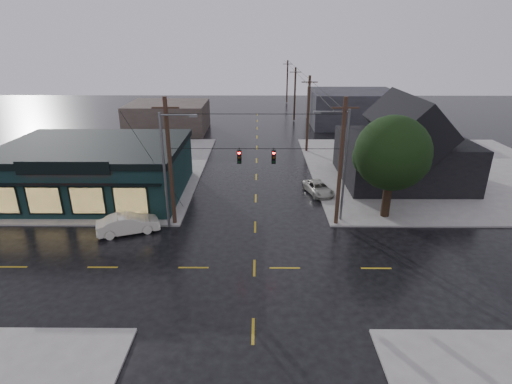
{
  "coord_description": "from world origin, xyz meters",
  "views": [
    {
      "loc": [
        0.27,
        -22.52,
        14.26
      ],
      "look_at": [
        0.08,
        3.97,
        3.8
      ],
      "focal_mm": 28.0,
      "sensor_mm": 36.0,
      "label": 1
    }
  ],
  "objects_px": {
    "utility_pole_nw": "(175,224)",
    "sedan_cream": "(128,224)",
    "utility_pole_ne": "(336,224)",
    "corner_tree": "(392,153)",
    "suv_silver": "(318,188)"
  },
  "relations": [
    {
      "from": "utility_pole_ne",
      "to": "sedan_cream",
      "type": "xyz_separation_m",
      "value": [
        -16.24,
        -1.57,
        0.76
      ]
    },
    {
      "from": "utility_pole_nw",
      "to": "suv_silver",
      "type": "relative_size",
      "value": 2.42
    },
    {
      "from": "utility_pole_nw",
      "to": "suv_silver",
      "type": "bearing_deg",
      "value": 27.99
    },
    {
      "from": "suv_silver",
      "to": "corner_tree",
      "type": "bearing_deg",
      "value": -62.99
    },
    {
      "from": "utility_pole_nw",
      "to": "utility_pole_ne",
      "type": "relative_size",
      "value": 1.0
    },
    {
      "from": "corner_tree",
      "to": "utility_pole_ne",
      "type": "relative_size",
      "value": 0.83
    },
    {
      "from": "suv_silver",
      "to": "sedan_cream",
      "type": "bearing_deg",
      "value": -168.21
    },
    {
      "from": "corner_tree",
      "to": "sedan_cream",
      "type": "distance_m",
      "value": 21.33
    },
    {
      "from": "utility_pole_ne",
      "to": "sedan_cream",
      "type": "bearing_deg",
      "value": -174.48
    },
    {
      "from": "corner_tree",
      "to": "utility_pole_nw",
      "type": "xyz_separation_m",
      "value": [
        -17.33,
        -1.42,
        -5.54
      ]
    },
    {
      "from": "utility_pole_ne",
      "to": "utility_pole_nw",
      "type": "bearing_deg",
      "value": 180.0
    },
    {
      "from": "utility_pole_ne",
      "to": "suv_silver",
      "type": "distance_m",
      "value": 6.69
    },
    {
      "from": "corner_tree",
      "to": "utility_pole_nw",
      "type": "relative_size",
      "value": 0.83
    },
    {
      "from": "corner_tree",
      "to": "utility_pole_ne",
      "type": "xyz_separation_m",
      "value": [
        -4.33,
        -1.42,
        -5.54
      ]
    },
    {
      "from": "utility_pole_nw",
      "to": "sedan_cream",
      "type": "height_order",
      "value": "utility_pole_nw"
    }
  ]
}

